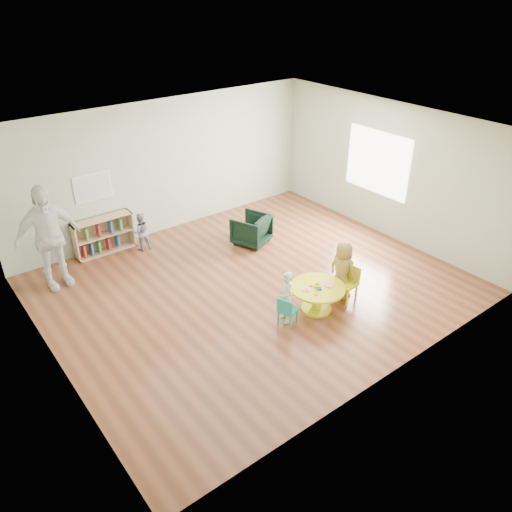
# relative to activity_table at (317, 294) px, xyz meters

# --- Properties ---
(room) EXTENTS (7.10, 7.00, 2.80)m
(room) POSITION_rel_activity_table_xyz_m (-0.37, 1.24, 1.58)
(room) COLOR brown
(room) RESTS_ON ground
(activity_table) EXTENTS (0.91, 0.91, 0.50)m
(activity_table) POSITION_rel_activity_table_xyz_m (0.00, 0.00, 0.00)
(activity_table) COLOR yellow
(activity_table) RESTS_ON ground
(kid_chair_left) EXTENTS (0.35, 0.35, 0.51)m
(kid_chair_left) POSITION_rel_activity_table_xyz_m (-0.66, 0.00, -0.04)
(kid_chair_left) COLOR #1B947E
(kid_chair_left) RESTS_ON ground
(kid_chair_right) EXTENTS (0.38, 0.38, 0.63)m
(kid_chair_right) POSITION_rel_activity_table_xyz_m (0.65, -0.07, 0.02)
(kid_chair_right) COLOR yellow
(kid_chair_right) RESTS_ON ground
(bookshelf) EXTENTS (1.20, 0.30, 0.75)m
(bookshelf) POSITION_rel_activity_table_xyz_m (-2.00, 4.10, 0.05)
(bookshelf) COLOR tan
(bookshelf) RESTS_ON ground
(alphabet_poster) EXTENTS (0.74, 0.01, 0.54)m
(alphabet_poster) POSITION_rel_activity_table_xyz_m (-1.98, 4.23, 1.04)
(alphabet_poster) COLOR white
(alphabet_poster) RESTS_ON ground
(armchair) EXTENTS (0.87, 0.89, 0.62)m
(armchair) POSITION_rel_activity_table_xyz_m (0.58, 2.56, -0.00)
(armchair) COLOR black
(armchair) RESTS_ON ground
(child_left) EXTENTS (0.30, 0.37, 0.90)m
(child_left) POSITION_rel_activity_table_xyz_m (-0.60, 0.09, 0.14)
(child_left) COLOR silver
(child_left) RESTS_ON ground
(child_right) EXTENTS (0.39, 0.55, 1.06)m
(child_right) POSITION_rel_activity_table_xyz_m (0.61, 0.04, 0.22)
(child_right) COLOR yellow
(child_right) RESTS_ON ground
(toddler) EXTENTS (0.43, 0.36, 0.79)m
(toddler) POSITION_rel_activity_table_xyz_m (-1.35, 3.71, 0.08)
(toddler) COLOR #1A1C42
(toddler) RESTS_ON ground
(adult_caretaker) EXTENTS (1.15, 0.53, 1.92)m
(adult_caretaker) POSITION_rel_activity_table_xyz_m (-3.17, 3.42, 0.65)
(adult_caretaker) COLOR white
(adult_caretaker) RESTS_ON ground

